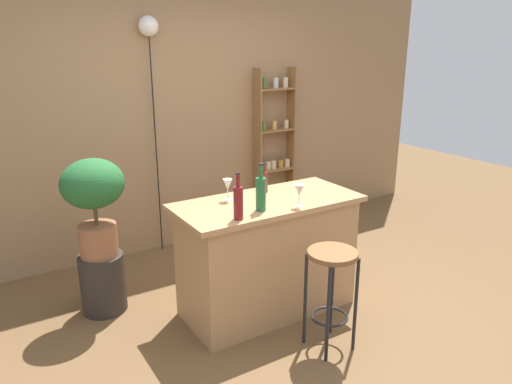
{
  "coord_description": "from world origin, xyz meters",
  "views": [
    {
      "loc": [
        -1.89,
        -2.56,
        2.05
      ],
      "look_at": [
        0.05,
        0.55,
        0.9
      ],
      "focal_mm": 33.82,
      "sensor_mm": 36.0,
      "label": 1
    }
  ],
  "objects_px": {
    "bottle_wine_red": "(264,181)",
    "wine_glass_center": "(228,185)",
    "bar_stool": "(331,277)",
    "pendant_globe_light": "(149,32)",
    "potted_plant": "(94,196)",
    "bottle_olive_oil": "(261,193)",
    "plant_stool": "(103,283)",
    "wine_glass_left": "(299,191)",
    "bottle_vinegar": "(238,202)",
    "spice_shelf": "(274,151)"
  },
  "relations": [
    {
      "from": "bottle_wine_red",
      "to": "bottle_vinegar",
      "type": "xyz_separation_m",
      "value": [
        -0.47,
        -0.42,
        0.03
      ]
    },
    {
      "from": "plant_stool",
      "to": "pendant_globe_light",
      "type": "relative_size",
      "value": 0.21
    },
    {
      "from": "bar_stool",
      "to": "potted_plant",
      "type": "xyz_separation_m",
      "value": [
        -1.2,
        1.32,
        0.42
      ]
    },
    {
      "from": "bar_stool",
      "to": "bottle_vinegar",
      "type": "relative_size",
      "value": 2.24
    },
    {
      "from": "plant_stool",
      "to": "wine_glass_center",
      "type": "bearing_deg",
      "value": -30.65
    },
    {
      "from": "bar_stool",
      "to": "plant_stool",
      "type": "relative_size",
      "value": 1.53
    },
    {
      "from": "bottle_vinegar",
      "to": "bottle_wine_red",
      "type": "bearing_deg",
      "value": 41.74
    },
    {
      "from": "bar_stool",
      "to": "pendant_globe_light",
      "type": "relative_size",
      "value": 0.32
    },
    {
      "from": "spice_shelf",
      "to": "wine_glass_left",
      "type": "height_order",
      "value": "spice_shelf"
    },
    {
      "from": "potted_plant",
      "to": "wine_glass_center",
      "type": "xyz_separation_m",
      "value": [
        0.86,
        -0.51,
        0.08
      ]
    },
    {
      "from": "bar_stool",
      "to": "plant_stool",
      "type": "xyz_separation_m",
      "value": [
        -1.2,
        1.32,
        -0.3
      ]
    },
    {
      "from": "bottle_vinegar",
      "to": "wine_glass_left",
      "type": "xyz_separation_m",
      "value": [
        0.5,
        -0.01,
        -0.01
      ]
    },
    {
      "from": "wine_glass_center",
      "to": "pendant_globe_light",
      "type": "height_order",
      "value": "pendant_globe_light"
    },
    {
      "from": "bottle_wine_red",
      "to": "wine_glass_center",
      "type": "relative_size",
      "value": 1.45
    },
    {
      "from": "potted_plant",
      "to": "wine_glass_center",
      "type": "height_order",
      "value": "potted_plant"
    },
    {
      "from": "wine_glass_left",
      "to": "wine_glass_center",
      "type": "xyz_separation_m",
      "value": [
        -0.36,
        0.4,
        0.0
      ]
    },
    {
      "from": "bottle_olive_oil",
      "to": "pendant_globe_light",
      "type": "distance_m",
      "value": 2.03
    },
    {
      "from": "bottle_wine_red",
      "to": "wine_glass_center",
      "type": "height_order",
      "value": "bottle_wine_red"
    },
    {
      "from": "spice_shelf",
      "to": "bottle_wine_red",
      "type": "distance_m",
      "value": 1.65
    },
    {
      "from": "plant_stool",
      "to": "wine_glass_left",
      "type": "bearing_deg",
      "value": -36.72
    },
    {
      "from": "wine_glass_center",
      "to": "spice_shelf",
      "type": "bearing_deg",
      "value": 45.24
    },
    {
      "from": "bottle_olive_oil",
      "to": "pendant_globe_light",
      "type": "relative_size",
      "value": 0.15
    },
    {
      "from": "plant_stool",
      "to": "bottle_olive_oil",
      "type": "bearing_deg",
      "value": -41.43
    },
    {
      "from": "bottle_wine_red",
      "to": "bottle_vinegar",
      "type": "relative_size",
      "value": 0.73
    },
    {
      "from": "bar_stool",
      "to": "bottle_wine_red",
      "type": "relative_size",
      "value": 3.05
    },
    {
      "from": "bottle_wine_red",
      "to": "bottle_olive_oil",
      "type": "relative_size",
      "value": 0.7
    },
    {
      "from": "wine_glass_center",
      "to": "plant_stool",
      "type": "bearing_deg",
      "value": 149.35
    },
    {
      "from": "spice_shelf",
      "to": "bottle_vinegar",
      "type": "xyz_separation_m",
      "value": [
        -1.47,
        -1.74,
        0.16
      ]
    },
    {
      "from": "bottle_vinegar",
      "to": "bottle_olive_oil",
      "type": "height_order",
      "value": "bottle_olive_oil"
    },
    {
      "from": "bar_stool",
      "to": "bottle_vinegar",
      "type": "height_order",
      "value": "bottle_vinegar"
    },
    {
      "from": "bottle_wine_red",
      "to": "bottle_olive_oil",
      "type": "xyz_separation_m",
      "value": [
        -0.25,
        -0.35,
        0.04
      ]
    },
    {
      "from": "bottle_vinegar",
      "to": "pendant_globe_light",
      "type": "bearing_deg",
      "value": 86.7
    },
    {
      "from": "bottle_wine_red",
      "to": "pendant_globe_light",
      "type": "relative_size",
      "value": 0.1
    },
    {
      "from": "plant_stool",
      "to": "bottle_olive_oil",
      "type": "relative_size",
      "value": 1.39
    },
    {
      "from": "bottle_wine_red",
      "to": "bottle_olive_oil",
      "type": "bearing_deg",
      "value": -125.54
    },
    {
      "from": "spice_shelf",
      "to": "wine_glass_center",
      "type": "distance_m",
      "value": 1.9
    },
    {
      "from": "bar_stool",
      "to": "wine_glass_left",
      "type": "bearing_deg",
      "value": 87.14
    },
    {
      "from": "spice_shelf",
      "to": "bar_stool",
      "type": "bearing_deg",
      "value": -114.65
    },
    {
      "from": "potted_plant",
      "to": "wine_glass_center",
      "type": "bearing_deg",
      "value": -30.65
    },
    {
      "from": "bottle_vinegar",
      "to": "wine_glass_left",
      "type": "bearing_deg",
      "value": -0.81
    },
    {
      "from": "bar_stool",
      "to": "potted_plant",
      "type": "distance_m",
      "value": 1.83
    },
    {
      "from": "bar_stool",
      "to": "wine_glass_left",
      "type": "height_order",
      "value": "wine_glass_left"
    },
    {
      "from": "bar_stool",
      "to": "bottle_olive_oil",
      "type": "distance_m",
      "value": 0.75
    },
    {
      "from": "wine_glass_center",
      "to": "pendant_globe_light",
      "type": "relative_size",
      "value": 0.07
    },
    {
      "from": "spice_shelf",
      "to": "bottle_vinegar",
      "type": "bearing_deg",
      "value": -130.18
    },
    {
      "from": "wine_glass_left",
      "to": "pendant_globe_light",
      "type": "height_order",
      "value": "pendant_globe_light"
    },
    {
      "from": "bottle_wine_red",
      "to": "bottle_vinegar",
      "type": "distance_m",
      "value": 0.64
    },
    {
      "from": "bottle_vinegar",
      "to": "wine_glass_left",
      "type": "distance_m",
      "value": 0.5
    },
    {
      "from": "bottle_wine_red",
      "to": "pendant_globe_light",
      "type": "height_order",
      "value": "pendant_globe_light"
    },
    {
      "from": "wine_glass_left",
      "to": "wine_glass_center",
      "type": "relative_size",
      "value": 1.0
    }
  ]
}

